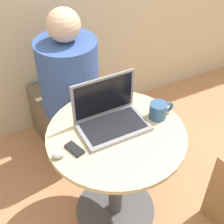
{
  "coord_description": "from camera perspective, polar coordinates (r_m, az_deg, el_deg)",
  "views": [
    {
      "loc": [
        -0.54,
        -1.02,
        1.83
      ],
      "look_at": [
        0.0,
        0.05,
        0.81
      ],
      "focal_mm": 50.0,
      "sensor_mm": 36.0,
      "label": 1
    }
  ],
  "objects": [
    {
      "name": "ground_plane",
      "position": [
        2.16,
        0.62,
        -17.39
      ],
      "size": [
        12.0,
        12.0,
        0.0
      ],
      "primitive_type": "plane",
      "color": "tan"
    },
    {
      "name": "round_table",
      "position": [
        1.78,
        0.73,
        -9.32
      ],
      "size": [
        0.73,
        0.73,
        0.71
      ],
      "color": "#4C4C51",
      "rests_on": "ground_plane"
    },
    {
      "name": "laptop",
      "position": [
        1.62,
        -0.4,
        -0.73
      ],
      "size": [
        0.36,
        0.23,
        0.25
      ],
      "color": "gray",
      "rests_on": "round_table"
    },
    {
      "name": "cell_phone",
      "position": [
        1.52,
        -6.86,
        -6.74
      ],
      "size": [
        0.08,
        0.11,
        0.02
      ],
      "color": "black",
      "rests_on": "round_table"
    },
    {
      "name": "computer_mouse",
      "position": [
        1.5,
        -9.77,
        -7.66
      ],
      "size": [
        0.06,
        0.04,
        0.04
      ],
      "color": "#B2B2B7",
      "rests_on": "round_table"
    },
    {
      "name": "coffee_cup",
      "position": [
        1.69,
        8.57,
        0.32
      ],
      "size": [
        0.15,
        0.09,
        0.09
      ],
      "color": "#335684",
      "rests_on": "round_table"
    },
    {
      "name": "person_seated",
      "position": [
        2.24,
        -8.19,
        2.53
      ],
      "size": [
        0.43,
        0.62,
        1.15
      ],
      "color": "brown",
      "rests_on": "ground_plane"
    }
  ]
}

